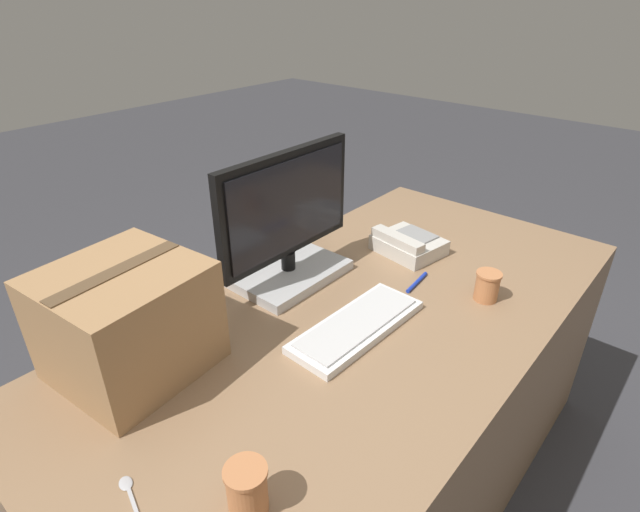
% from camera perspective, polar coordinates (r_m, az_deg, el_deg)
% --- Properties ---
extents(ground_plane, '(12.00, 12.00, 0.00)m').
position_cam_1_polar(ground_plane, '(1.95, 3.82, -24.36)').
color(ground_plane, '#38383D').
extents(office_desk, '(1.80, 0.90, 0.74)m').
position_cam_1_polar(office_desk, '(1.66, 4.25, -16.72)').
color(office_desk, '#8C6B4C').
rests_on(office_desk, ground_plane).
extents(monitor, '(0.51, 0.25, 0.41)m').
position_cam_1_polar(monitor, '(1.50, -3.75, 3.12)').
color(monitor, '#B7B7B7').
rests_on(monitor, office_desk).
extents(keyboard, '(0.41, 0.16, 0.03)m').
position_cam_1_polar(keyboard, '(1.35, 4.26, -7.93)').
color(keyboard, silver).
rests_on(keyboard, office_desk).
extents(desk_phone, '(0.21, 0.24, 0.08)m').
position_cam_1_polar(desk_phone, '(1.73, 9.98, 1.36)').
color(desk_phone, beige).
rests_on(desk_phone, office_desk).
extents(paper_cup_left, '(0.08, 0.08, 0.10)m').
position_cam_1_polar(paper_cup_left, '(0.96, -8.33, -24.89)').
color(paper_cup_left, '#BC7547').
rests_on(paper_cup_left, office_desk).
extents(paper_cup_right, '(0.07, 0.07, 0.09)m').
position_cam_1_polar(paper_cup_right, '(1.52, 18.57, -3.26)').
color(paper_cup_right, '#BC7547').
rests_on(paper_cup_right, office_desk).
extents(spoon, '(0.06, 0.16, 0.00)m').
position_cam_1_polar(spoon, '(1.05, -20.64, -24.71)').
color(spoon, '#B2B2B7').
rests_on(spoon, office_desk).
extents(cardboard_box, '(0.36, 0.34, 0.27)m').
position_cam_1_polar(cardboard_box, '(1.24, -21.14, -6.92)').
color(cardboard_box, '#9E754C').
rests_on(cardboard_box, office_desk).
extents(pen_marker, '(0.13, 0.02, 0.01)m').
position_cam_1_polar(pen_marker, '(1.57, 11.02, -2.95)').
color(pen_marker, '#1933B2').
rests_on(pen_marker, office_desk).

